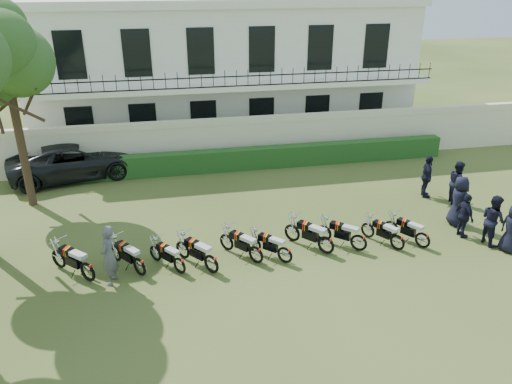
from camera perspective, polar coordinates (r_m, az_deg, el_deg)
ground at (r=17.42m, az=2.61°, el=-5.82°), size 100.00×100.00×0.00m
perimeter_wall at (r=24.14m, az=-1.89°, el=5.94°), size 30.00×0.35×2.30m
hedge at (r=23.80m, az=0.84°, el=3.96°), size 18.00×0.60×1.00m
building at (r=29.27m, az=-3.98°, el=14.23°), size 20.40×9.60×7.40m
tree_west_near at (r=20.50m, az=-26.81°, el=13.79°), size 3.40×3.20×7.90m
motorcycle_0 at (r=15.96m, az=-18.75°, el=-8.16°), size 1.49×1.46×1.09m
motorcycle_1 at (r=15.82m, az=-13.21°, el=-7.87°), size 1.21×1.54×1.02m
motorcycle_2 at (r=15.72m, az=-8.76°, el=-7.90°), size 1.12×1.38×0.92m
motorcycle_3 at (r=15.59m, az=-5.14°, el=-7.72°), size 1.27×1.58×1.05m
motorcycle_4 at (r=16.03m, az=-0.00°, el=-6.72°), size 1.25×1.50×1.02m
motorcycle_5 at (r=16.07m, az=3.34°, el=-6.78°), size 1.29×1.32×0.96m
motorcycle_6 at (r=16.67m, az=8.03°, el=-5.55°), size 1.35×1.58×1.08m
motorcycle_7 at (r=17.03m, az=11.70°, el=-5.27°), size 1.44×1.34×1.02m
motorcycle_8 at (r=17.42m, az=15.91°, el=-5.17°), size 1.00×1.52×0.95m
motorcycle_9 at (r=17.79m, az=18.55°, el=-4.85°), size 1.04×1.53×0.97m
suv at (r=24.01m, az=-20.00°, el=3.40°), size 6.15×3.82×1.59m
inspector at (r=15.48m, az=-16.49°, el=-6.95°), size 0.64×0.80×1.91m
officer_0 at (r=18.57m, az=27.24°, el=-3.72°), size 0.77×0.96×1.71m
officer_1 at (r=18.80m, az=25.44°, el=-2.88°), size 0.74×0.92×1.79m
officer_2 at (r=18.90m, az=22.74°, el=-2.53°), size 0.40×0.95×1.62m
officer_3 at (r=19.66m, az=22.18°, el=-0.96°), size 0.64×0.95×1.90m
officer_4 at (r=21.58m, az=22.02°, el=1.05°), size 0.86×1.00×1.76m
officer_5 at (r=21.68m, az=18.94°, el=1.68°), size 0.71×1.13×1.80m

